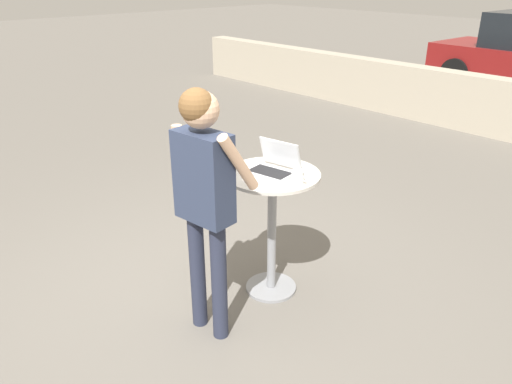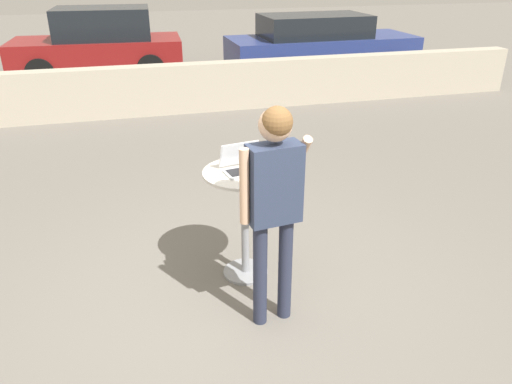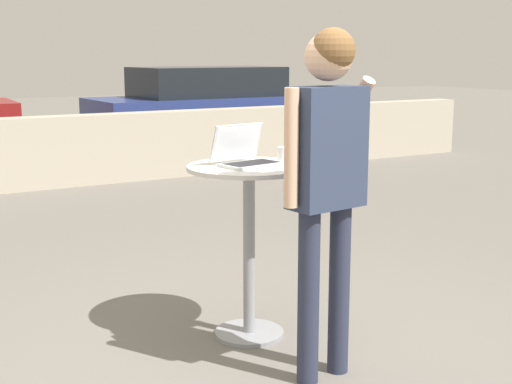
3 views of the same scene
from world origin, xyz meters
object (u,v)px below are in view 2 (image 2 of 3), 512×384
coffee_mug (273,163)px  parked_car_near_street (320,45)px  parked_car_further_down (100,43)px  laptop (243,164)px  cafe_table (245,205)px  standing_person (274,191)px

coffee_mug → parked_car_near_street: (3.50, 7.74, -0.34)m
coffee_mug → parked_car_further_down: 9.15m
coffee_mug → parked_car_further_down: size_ratio=0.03×
laptop → parked_car_near_street: parked_car_near_street is taller
cafe_table → coffee_mug: (0.25, 0.01, 0.36)m
laptop → parked_car_further_down: parked_car_further_down is taller
coffee_mug → laptop: bearing=176.1°
laptop → parked_car_further_down: size_ratio=0.10×
laptop → coffee_mug: size_ratio=3.13×
cafe_table → standing_person: size_ratio=0.58×
laptop → coffee_mug: bearing=-3.9°
cafe_table → laptop: laptop is taller
cafe_table → laptop: bearing=112.3°
standing_person → parked_car_near_street: 9.21m
cafe_table → parked_car_further_down: bearing=98.6°
cafe_table → coffee_mug: coffee_mug is taller
standing_person → parked_car_further_down: (-1.42, 9.68, -0.35)m
cafe_table → standing_person: (0.06, -0.68, 0.44)m
coffee_mug → parked_car_near_street: 8.50m
standing_person → parked_car_near_street: bearing=66.3°
standing_person → cafe_table: bearing=94.7°
parked_car_further_down → coffee_mug: bearing=-79.8°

